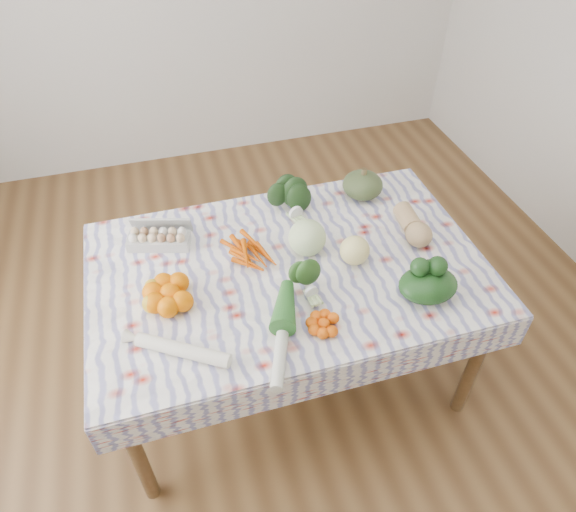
{
  "coord_description": "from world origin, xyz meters",
  "views": [
    {
      "loc": [
        -0.44,
        -1.49,
        2.28
      ],
      "look_at": [
        0.0,
        0.0,
        0.82
      ],
      "focal_mm": 32.0,
      "sensor_mm": 36.0,
      "label": 1
    }
  ],
  "objects_px": {
    "butternut_squash": "(413,224)",
    "grapefruit": "(355,250)",
    "egg_carton": "(159,239)",
    "dining_table": "(288,280)",
    "cabbage": "(307,238)",
    "kabocha_squash": "(363,185)"
  },
  "relations": [
    {
      "from": "egg_carton",
      "to": "butternut_squash",
      "type": "height_order",
      "value": "butternut_squash"
    },
    {
      "from": "egg_carton",
      "to": "butternut_squash",
      "type": "bearing_deg",
      "value": 3.81
    },
    {
      "from": "butternut_squash",
      "to": "grapefruit",
      "type": "bearing_deg",
      "value": -159.03
    },
    {
      "from": "dining_table",
      "to": "cabbage",
      "type": "relative_size",
      "value": 9.91
    },
    {
      "from": "kabocha_squash",
      "to": "cabbage",
      "type": "bearing_deg",
      "value": -140.84
    },
    {
      "from": "dining_table",
      "to": "kabocha_squash",
      "type": "height_order",
      "value": "kabocha_squash"
    },
    {
      "from": "dining_table",
      "to": "butternut_squash",
      "type": "distance_m",
      "value": 0.61
    },
    {
      "from": "butternut_squash",
      "to": "grapefruit",
      "type": "xyz_separation_m",
      "value": [
        -0.32,
        -0.1,
        0.0
      ]
    },
    {
      "from": "egg_carton",
      "to": "kabocha_squash",
      "type": "bearing_deg",
      "value": 21.41
    },
    {
      "from": "kabocha_squash",
      "to": "dining_table",
      "type": "bearing_deg",
      "value": -142.35
    },
    {
      "from": "dining_table",
      "to": "kabocha_squash",
      "type": "bearing_deg",
      "value": 37.65
    },
    {
      "from": "cabbage",
      "to": "butternut_squash",
      "type": "xyz_separation_m",
      "value": [
        0.49,
        -0.02,
        -0.02
      ]
    },
    {
      "from": "egg_carton",
      "to": "grapefruit",
      "type": "relative_size",
      "value": 2.13
    },
    {
      "from": "grapefruit",
      "to": "butternut_squash",
      "type": "bearing_deg",
      "value": 16.79
    },
    {
      "from": "egg_carton",
      "to": "kabocha_squash",
      "type": "xyz_separation_m",
      "value": [
        1.0,
        0.09,
        0.03
      ]
    },
    {
      "from": "grapefruit",
      "to": "kabocha_squash",
      "type": "bearing_deg",
      "value": 63.6
    },
    {
      "from": "egg_carton",
      "to": "cabbage",
      "type": "distance_m",
      "value": 0.65
    },
    {
      "from": "egg_carton",
      "to": "cabbage",
      "type": "height_order",
      "value": "cabbage"
    },
    {
      "from": "egg_carton",
      "to": "grapefruit",
      "type": "height_order",
      "value": "grapefruit"
    },
    {
      "from": "dining_table",
      "to": "cabbage",
      "type": "bearing_deg",
      "value": 31.47
    },
    {
      "from": "kabocha_squash",
      "to": "grapefruit",
      "type": "distance_m",
      "value": 0.48
    },
    {
      "from": "dining_table",
      "to": "butternut_squash",
      "type": "xyz_separation_m",
      "value": [
        0.59,
        0.04,
        0.14
      ]
    }
  ]
}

